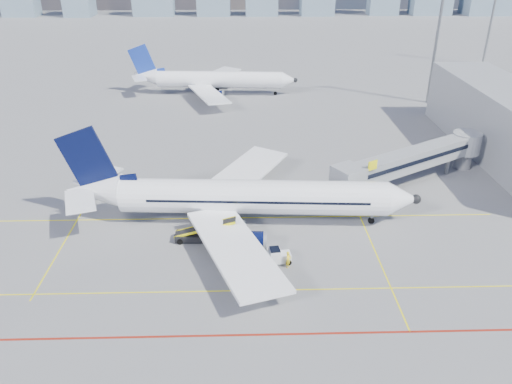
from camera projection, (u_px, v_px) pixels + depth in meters
ground at (245, 255)px, 52.89m from camera, size 420.00×420.00×0.00m
apron_markings at (239, 277)px, 49.39m from camera, size 90.00×35.12×0.01m
jet_bridge at (419, 158)px, 66.88m from camera, size 23.55×15.78×6.30m
terminal_block at (509, 126)px, 74.83m from camera, size 10.00×42.00×10.00m
floodlight_mast_ne at (438, 34)px, 96.78m from camera, size 3.20×0.61×25.45m
floodlight_mast_far at (493, 11)px, 128.68m from camera, size 3.20×0.61×25.45m
main_aircraft at (238, 197)px, 57.85m from camera, size 41.39×36.04×12.07m
second_aircraft at (212, 80)px, 106.74m from camera, size 35.88×31.24×10.65m
baggage_tug at (278, 256)px, 51.35m from camera, size 2.60×1.77×1.69m
cargo_dolly at (238, 257)px, 50.68m from camera, size 3.80×1.79×2.06m
belt_loader at (199, 235)px, 55.18m from camera, size 6.88×2.03×2.79m
ramp_worker at (288, 259)px, 50.59m from camera, size 0.73×0.80×1.83m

